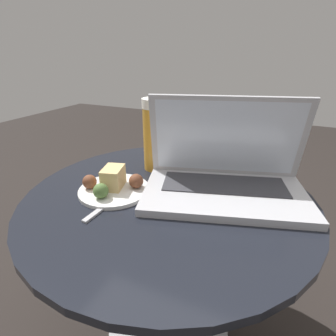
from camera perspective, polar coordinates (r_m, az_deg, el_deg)
ground_plane at (r=0.98m, az=0.07°, el=-31.43°), size 6.00×6.00×0.00m
table at (r=0.72m, az=0.09°, el=-15.13°), size 0.69×0.69×0.49m
laptop at (r=0.64m, az=12.28°, el=-1.34°), size 0.42×0.31×0.23m
beer_glass at (r=0.74m, az=-2.63°, el=7.22°), size 0.07×0.07×0.20m
snack_plate at (r=0.65m, az=-11.98°, el=-3.56°), size 0.17×0.17×0.06m
fork at (r=0.63m, az=-11.08°, el=-6.26°), size 0.03×0.19×0.01m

